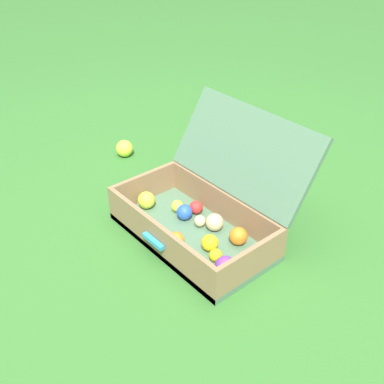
# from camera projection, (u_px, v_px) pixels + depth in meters

# --- Properties ---
(ground_plane) EXTENTS (16.00, 16.00, 0.00)m
(ground_plane) POSITION_uv_depth(u_px,v_px,m) (182.00, 225.00, 1.88)
(ground_plane) COLOR #336B28
(open_suitcase) EXTENTS (0.64, 0.55, 0.45)m
(open_suitcase) POSITION_uv_depth(u_px,v_px,m) (205.00, 210.00, 1.79)
(open_suitcase) COLOR #4C7051
(open_suitcase) RESTS_ON ground
(stray_ball_on_grass) EXTENTS (0.09, 0.09, 0.09)m
(stray_ball_on_grass) POSITION_uv_depth(u_px,v_px,m) (124.00, 148.00, 2.35)
(stray_ball_on_grass) COLOR #CCDB38
(stray_ball_on_grass) RESTS_ON ground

